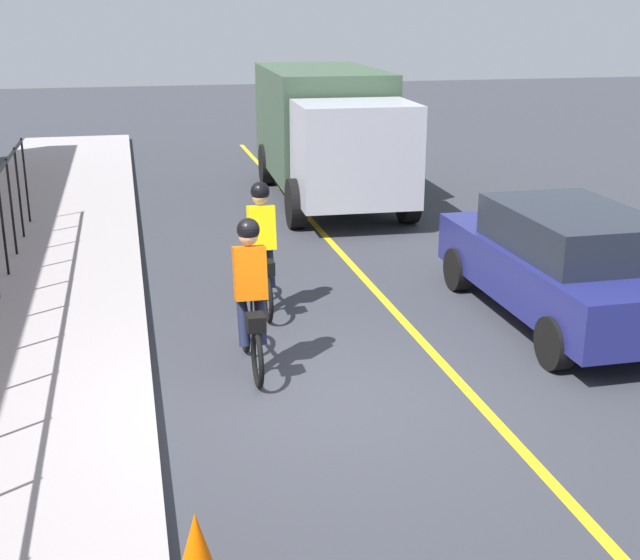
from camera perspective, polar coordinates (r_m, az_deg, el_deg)
ground_plane at (r=9.17m, az=0.29°, el=-8.15°), size 80.00×80.00×0.00m
lane_line_centre at (r=9.62m, az=9.67°, el=-7.07°), size 36.00×0.12×0.01m
cyclist_lead at (r=11.52m, az=-3.99°, el=2.18°), size 1.71×0.36×1.83m
cyclist_follow at (r=9.56m, az=-4.76°, el=-1.16°), size 1.71×0.36×1.83m
patrol_sedan at (r=11.60m, az=16.24°, el=1.16°), size 4.40×1.92×1.58m
box_truck_background at (r=18.57m, az=0.52°, el=10.26°), size 6.79×2.74×2.78m
traffic_cone_near at (r=6.37m, az=-8.38°, el=-17.86°), size 0.36×0.36×0.65m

